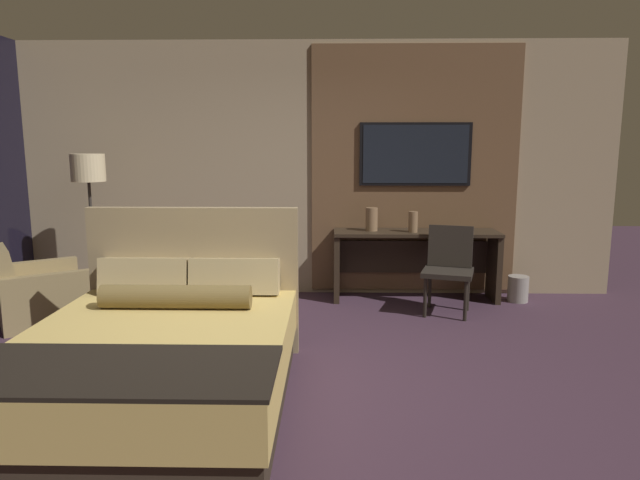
# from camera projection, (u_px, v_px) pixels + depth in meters

# --- Properties ---
(ground_plane) EXTENTS (16.00, 16.00, 0.00)m
(ground_plane) POSITION_uv_depth(u_px,v_px,m) (267.00, 385.00, 4.05)
(ground_plane) COLOR #3D2838
(wall_back_tv_panel) EXTENTS (7.20, 0.09, 2.80)m
(wall_back_tv_panel) POSITION_uv_depth(u_px,v_px,m) (307.00, 170.00, 6.37)
(wall_back_tv_panel) COLOR tan
(wall_back_tv_panel) RESTS_ON ground_plane
(bed) EXTENTS (1.69, 2.11, 1.20)m
(bed) POSITION_uv_depth(u_px,v_px,m) (162.00, 356.00, 3.74)
(bed) COLOR #33281E
(bed) RESTS_ON ground_plane
(desk) EXTENTS (1.78, 0.47, 0.76)m
(desk) POSITION_uv_depth(u_px,v_px,m) (415.00, 253.00, 6.23)
(desk) COLOR #2D2319
(desk) RESTS_ON ground_plane
(tv) EXTENTS (1.22, 0.04, 0.69)m
(tv) POSITION_uv_depth(u_px,v_px,m) (415.00, 154.00, 6.24)
(tv) COLOR black
(desk_chair) EXTENTS (0.59, 0.59, 0.87)m
(desk_chair) POSITION_uv_depth(u_px,v_px,m) (449.00, 262.00, 5.75)
(desk_chair) COLOR #28231E
(desk_chair) RESTS_ON ground_plane
(armchair_by_window) EXTENTS (1.10, 1.11, 0.75)m
(armchair_by_window) POSITION_uv_depth(u_px,v_px,m) (39.00, 295.00, 5.50)
(armchair_by_window) COLOR olive
(armchair_by_window) RESTS_ON ground_plane
(floor_lamp) EXTENTS (0.34, 0.34, 1.59)m
(floor_lamp) POSITION_uv_depth(u_px,v_px,m) (89.00, 180.00, 5.83)
(floor_lamp) COLOR #282623
(floor_lamp) RESTS_ON ground_plane
(vase_tall) EXTENTS (0.13, 0.13, 0.25)m
(vase_tall) POSITION_uv_depth(u_px,v_px,m) (372.00, 219.00, 6.17)
(vase_tall) COLOR #846647
(vase_tall) RESTS_ON desk
(vase_short) EXTENTS (0.10, 0.10, 0.22)m
(vase_short) POSITION_uv_depth(u_px,v_px,m) (413.00, 222.00, 6.07)
(vase_short) COLOR #846647
(vase_short) RESTS_ON desk
(book) EXTENTS (0.25, 0.20, 0.03)m
(book) POSITION_uv_depth(u_px,v_px,m) (448.00, 229.00, 6.22)
(book) COLOR #332D28
(book) RESTS_ON desk
(waste_bin) EXTENTS (0.22, 0.22, 0.28)m
(waste_bin) POSITION_uv_depth(u_px,v_px,m) (518.00, 289.00, 6.18)
(waste_bin) COLOR gray
(waste_bin) RESTS_ON ground_plane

